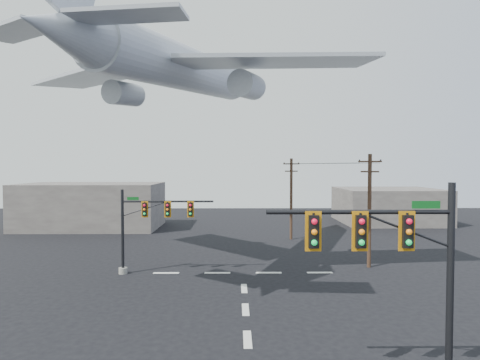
{
  "coord_description": "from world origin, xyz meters",
  "views": [
    {
      "loc": [
        -0.54,
        -18.95,
        8.33
      ],
      "look_at": [
        -0.31,
        5.0,
        7.5
      ],
      "focal_mm": 30.0,
      "sensor_mm": 36.0,
      "label": 1
    }
  ],
  "objects_px": {
    "signal_mast_near": "(405,272)",
    "airliner": "(184,69)",
    "utility_pole_b": "(291,197)",
    "signal_mast_far": "(146,226)",
    "utility_pole_a": "(369,208)"
  },
  "relations": [
    {
      "from": "signal_mast_near",
      "to": "airliner",
      "type": "bearing_deg",
      "value": 120.17
    },
    {
      "from": "utility_pole_b",
      "to": "airliner",
      "type": "height_order",
      "value": "airliner"
    },
    {
      "from": "signal_mast_far",
      "to": "utility_pole_a",
      "type": "relative_size",
      "value": 0.79
    },
    {
      "from": "signal_mast_near",
      "to": "airliner",
      "type": "xyz_separation_m",
      "value": [
        -10.54,
        18.13,
        11.84
      ]
    },
    {
      "from": "airliner",
      "to": "utility_pole_a",
      "type": "bearing_deg",
      "value": -71.57
    },
    {
      "from": "utility_pole_b",
      "to": "airliner",
      "type": "bearing_deg",
      "value": -135.47
    },
    {
      "from": "signal_mast_near",
      "to": "utility_pole_a",
      "type": "distance_m",
      "value": 18.44
    },
    {
      "from": "signal_mast_far",
      "to": "airliner",
      "type": "xyz_separation_m",
      "value": [
        2.74,
        2.13,
        12.46
      ]
    },
    {
      "from": "signal_mast_far",
      "to": "utility_pole_a",
      "type": "xyz_separation_m",
      "value": [
        17.9,
        1.84,
        1.14
      ]
    },
    {
      "from": "utility_pole_b",
      "to": "signal_mast_near",
      "type": "bearing_deg",
      "value": -95.0
    },
    {
      "from": "signal_mast_far",
      "to": "utility_pole_a",
      "type": "distance_m",
      "value": 18.03
    },
    {
      "from": "signal_mast_far",
      "to": "airliner",
      "type": "relative_size",
      "value": 0.23
    },
    {
      "from": "utility_pole_a",
      "to": "airliner",
      "type": "bearing_deg",
      "value": -156.15
    },
    {
      "from": "signal_mast_near",
      "to": "signal_mast_far",
      "type": "xyz_separation_m",
      "value": [
        -13.28,
        16.0,
        -0.62
      ]
    },
    {
      "from": "signal_mast_near",
      "to": "utility_pole_a",
      "type": "xyz_separation_m",
      "value": [
        4.62,
        17.84,
        0.52
      ]
    }
  ]
}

